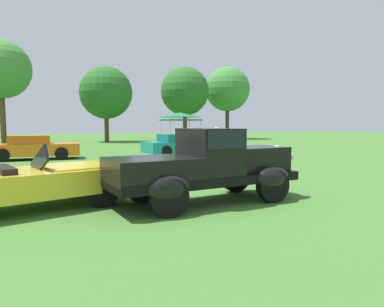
{
  "coord_description": "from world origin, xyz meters",
  "views": [
    {
      "loc": [
        -3.23,
        -7.84,
        1.81
      ],
      "look_at": [
        0.43,
        1.43,
        0.96
      ],
      "focal_mm": 32.99,
      "sensor_mm": 36.0,
      "label": 1
    }
  ],
  "objects_px": {
    "neighbor_convertible": "(33,182)",
    "canopy_tent_center_field": "(180,116)",
    "feature_pickup_truck": "(206,165)",
    "spectator_near_truck": "(216,148)",
    "show_car_teal": "(178,145)",
    "show_car_orange": "(33,148)"
  },
  "relations": [
    {
      "from": "neighbor_convertible",
      "to": "canopy_tent_center_field",
      "type": "distance_m",
      "value": 21.26
    },
    {
      "from": "feature_pickup_truck",
      "to": "canopy_tent_center_field",
      "type": "height_order",
      "value": "canopy_tent_center_field"
    },
    {
      "from": "spectator_near_truck",
      "to": "canopy_tent_center_field",
      "type": "relative_size",
      "value": 0.61
    },
    {
      "from": "spectator_near_truck",
      "to": "neighbor_convertible",
      "type": "bearing_deg",
      "value": -150.02
    },
    {
      "from": "neighbor_convertible",
      "to": "show_car_teal",
      "type": "relative_size",
      "value": 1.14
    },
    {
      "from": "neighbor_convertible",
      "to": "show_car_orange",
      "type": "relative_size",
      "value": 1.08
    },
    {
      "from": "show_car_teal",
      "to": "canopy_tent_center_field",
      "type": "xyz_separation_m",
      "value": [
        2.94,
        7.9,
        1.82
      ]
    },
    {
      "from": "show_car_orange",
      "to": "spectator_near_truck",
      "type": "xyz_separation_m",
      "value": [
        6.49,
        -7.91,
        0.31
      ]
    },
    {
      "from": "neighbor_convertible",
      "to": "canopy_tent_center_field",
      "type": "xyz_separation_m",
      "value": [
        9.99,
        18.68,
        1.84
      ]
    },
    {
      "from": "feature_pickup_truck",
      "to": "neighbor_convertible",
      "type": "relative_size",
      "value": 0.98
    },
    {
      "from": "show_car_teal",
      "to": "canopy_tent_center_field",
      "type": "height_order",
      "value": "canopy_tent_center_field"
    },
    {
      "from": "neighbor_convertible",
      "to": "spectator_near_truck",
      "type": "xyz_separation_m",
      "value": [
        5.94,
        3.43,
        0.33
      ]
    },
    {
      "from": "feature_pickup_truck",
      "to": "canopy_tent_center_field",
      "type": "xyz_separation_m",
      "value": [
        6.33,
        19.51,
        1.55
      ]
    },
    {
      "from": "canopy_tent_center_field",
      "to": "neighbor_convertible",
      "type": "bearing_deg",
      "value": -118.12
    },
    {
      "from": "spectator_near_truck",
      "to": "show_car_teal",
      "type": "bearing_deg",
      "value": 81.49
    },
    {
      "from": "neighbor_convertible",
      "to": "show_car_orange",
      "type": "xyz_separation_m",
      "value": [
        -0.55,
        11.34,
        0.02
      ]
    },
    {
      "from": "spectator_near_truck",
      "to": "canopy_tent_center_field",
      "type": "distance_m",
      "value": 15.85
    },
    {
      "from": "feature_pickup_truck",
      "to": "neighbor_convertible",
      "type": "distance_m",
      "value": 3.76
    },
    {
      "from": "show_car_teal",
      "to": "canopy_tent_center_field",
      "type": "distance_m",
      "value": 8.62
    },
    {
      "from": "feature_pickup_truck",
      "to": "neighbor_convertible",
      "type": "xyz_separation_m",
      "value": [
        -3.66,
        0.82,
        -0.29
      ]
    },
    {
      "from": "show_car_teal",
      "to": "show_car_orange",
      "type": "bearing_deg",
      "value": 175.82
    },
    {
      "from": "canopy_tent_center_field",
      "to": "feature_pickup_truck",
      "type": "bearing_deg",
      "value": -107.97
    }
  ]
}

